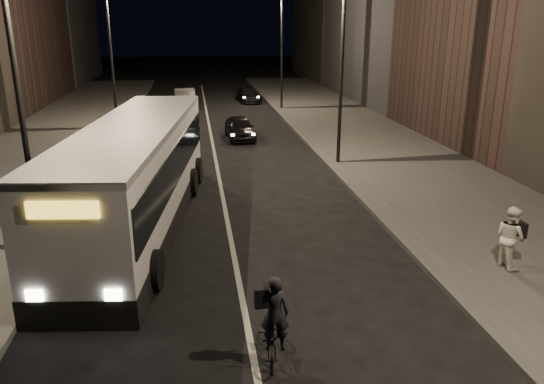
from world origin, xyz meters
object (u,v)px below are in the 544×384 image
object	(u,v)px
pedestrian_woman	(510,237)
cyclist_on_bicycle	(273,331)
streetlight_right_mid	(337,46)
streetlight_left_near	(24,64)
car_near	(240,128)
car_mid	(185,97)
city_bus	(137,171)
car_far	(249,95)
streetlight_left_far	(114,39)
streetlight_right_far	(278,36)

from	to	relation	value
pedestrian_woman	cyclist_on_bicycle	bearing A→B (deg)	102.96
streetlight_right_mid	streetlight_left_near	world-z (taller)	same
car_near	car_mid	distance (m)	12.83
city_bus	car_mid	size ratio (longest dim) A/B	2.90
car_far	pedestrian_woman	bearing A→B (deg)	-89.61
streetlight_left_near	car_far	distance (m)	30.26
streetlight_right_mid	streetlight_left_far	size ratio (longest dim) A/B	1.00
car_near	streetlight_left_near	bearing A→B (deg)	-118.77
streetlight_right_far	pedestrian_woman	bearing A→B (deg)	-86.16
car_mid	pedestrian_woman	bearing A→B (deg)	104.21
city_bus	car_far	distance (m)	27.71
city_bus	pedestrian_woman	distance (m)	11.20
car_mid	streetlight_right_far	bearing A→B (deg)	155.76
city_bus	cyclist_on_bicycle	size ratio (longest dim) A/B	6.79
streetlight_right_mid	car_far	size ratio (longest dim) A/B	2.04
streetlight_right_far	car_near	distance (m)	11.34
streetlight_right_far	streetlight_left_far	bearing A→B (deg)	-150.64
streetlight_left_far	streetlight_left_near	bearing A→B (deg)	-90.00
car_mid	car_far	bearing A→B (deg)	-163.88
streetlight_right_far	pedestrian_woman	distance (m)	27.74
city_bus	car_near	bearing A→B (deg)	78.28
city_bus	car_mid	xyz separation A→B (m)	(1.29, 25.23, -1.12)
pedestrian_woman	car_far	bearing A→B (deg)	-3.61
streetlight_right_far	cyclist_on_bicycle	xyz separation A→B (m)	(-4.93, -30.20, -4.73)
pedestrian_woman	car_mid	xyz separation A→B (m)	(-8.73, 30.16, -0.28)
city_bus	car_far	xyz separation A→B (m)	(6.45, 26.91, -1.27)
pedestrian_woman	car_mid	distance (m)	31.40
streetlight_right_mid	streetlight_left_far	xyz separation A→B (m)	(-10.66, 10.00, 0.00)
streetlight_left_near	cyclist_on_bicycle	distance (m)	9.68
streetlight_left_far	cyclist_on_bicycle	xyz separation A→B (m)	(5.73, -24.20, -4.73)
streetlight_left_near	pedestrian_woman	bearing A→B (deg)	-14.94
car_near	city_bus	bearing A→B (deg)	-112.24
car_mid	streetlight_left_far	bearing A→B (deg)	64.96
city_bus	streetlight_left_near	bearing A→B (deg)	-139.75
cyclist_on_bicycle	city_bus	bearing A→B (deg)	122.05
streetlight_right_far	streetlight_left_near	world-z (taller)	same
streetlight_left_far	pedestrian_woman	world-z (taller)	streetlight_left_far
streetlight_left_near	car_mid	world-z (taller)	streetlight_left_near
streetlight_left_near	streetlight_right_far	bearing A→B (deg)	66.04
car_near	car_mid	size ratio (longest dim) A/B	0.84
streetlight_left_near	streetlight_left_far	distance (m)	18.00
streetlight_left_far	car_far	xyz separation A→B (m)	(8.93, 10.51, -4.78)
car_near	streetlight_right_mid	bearing A→B (deg)	-62.79
cyclist_on_bicycle	streetlight_right_mid	bearing A→B (deg)	80.25
streetlight_right_mid	city_bus	distance (m)	10.97
streetlight_left_far	car_far	distance (m)	14.60
streetlight_left_far	cyclist_on_bicycle	bearing A→B (deg)	-76.67
streetlight_right_mid	city_bus	bearing A→B (deg)	-141.97
streetlight_left_near	pedestrian_woman	size ratio (longest dim) A/B	4.79
streetlight_left_far	car_near	bearing A→B (deg)	-27.47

